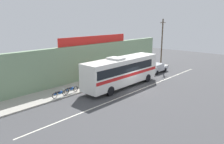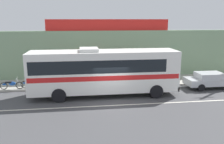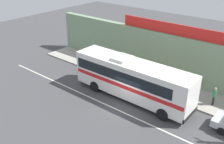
{
  "view_description": "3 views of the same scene",
  "coord_description": "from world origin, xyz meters",
  "views": [
    {
      "loc": [
        -20.39,
        -14.99,
        8.11
      ],
      "look_at": [
        -2.13,
        1.67,
        2.14
      ],
      "focal_mm": 35.03,
      "sensor_mm": 36.0,
      "label": 1
    },
    {
      "loc": [
        -2.13,
        -16.16,
        5.93
      ],
      "look_at": [
        0.37,
        2.66,
        1.62
      ],
      "focal_mm": 37.58,
      "sensor_mm": 36.0,
      "label": 2
    },
    {
      "loc": [
        11.05,
        -15.35,
        12.48
      ],
      "look_at": [
        -3.09,
        2.05,
        1.64
      ],
      "focal_mm": 41.26,
      "sensor_mm": 36.0,
      "label": 3
    }
  ],
  "objects": [
    {
      "name": "parked_car",
      "position": [
        8.97,
        2.35,
        0.74
      ],
      "size": [
        4.27,
        1.86,
        1.37
      ],
      "color": "#B7BABF",
      "rests_on": "ground_plane"
    },
    {
      "name": "pedestrian_near_shop",
      "position": [
        5.9,
        4.9,
        1.14
      ],
      "size": [
        0.3,
        0.48,
        1.71
      ],
      "color": "black",
      "rests_on": "sidewalk_slab"
    },
    {
      "name": "motorcycle_orange",
      "position": [
        -6.43,
        3.93,
        0.57
      ],
      "size": [
        1.88,
        0.56,
        0.94
      ],
      "color": "black",
      "rests_on": "sidewalk_slab"
    },
    {
      "name": "intercity_bus",
      "position": [
        -0.48,
        1.57,
        2.07
      ],
      "size": [
        11.41,
        2.68,
        3.78
      ],
      "color": "white",
      "rests_on": "ground_plane"
    },
    {
      "name": "ground_plane",
      "position": [
        0.0,
        0.0,
        0.0
      ],
      "size": [
        70.0,
        70.0,
        0.0
      ],
      "primitive_type": "plane",
      "color": "#444447"
    },
    {
      "name": "motorcycle_red",
      "position": [
        -8.05,
        3.72,
        0.57
      ],
      "size": [
        1.9,
        0.56,
        0.94
      ],
      "color": "black",
      "rests_on": "sidewalk_slab"
    },
    {
      "name": "sidewalk_slab",
      "position": [
        0.0,
        5.2,
        0.07
      ],
      "size": [
        30.0,
        3.6,
        0.14
      ],
      "primitive_type": "cube",
      "color": "#A8A399",
      "rests_on": "ground_plane"
    },
    {
      "name": "storefront_billboard",
      "position": [
        0.64,
        7.35,
        5.35
      ],
      "size": [
        12.24,
        0.12,
        1.1
      ],
      "primitive_type": "cube",
      "color": "red",
      "rests_on": "storefront_facade"
    },
    {
      "name": "utility_pole",
      "position": [
        12.61,
        3.71,
        4.3
      ],
      "size": [
        1.6,
        0.22,
        8.04
      ],
      "color": "brown",
      "rests_on": "sidewalk_slab"
    },
    {
      "name": "storefront_facade",
      "position": [
        0.0,
        7.35,
        2.4
      ],
      "size": [
        30.0,
        0.7,
        4.8
      ],
      "primitive_type": "cube",
      "color": "gray",
      "rests_on": "ground_plane"
    },
    {
      "name": "road_center_stripe",
      "position": [
        0.0,
        -0.8,
        0.0
      ],
      "size": [
        30.0,
        0.14,
        0.01
      ],
      "primitive_type": "cube",
      "color": "silver",
      "rests_on": "ground_plane"
    }
  ]
}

